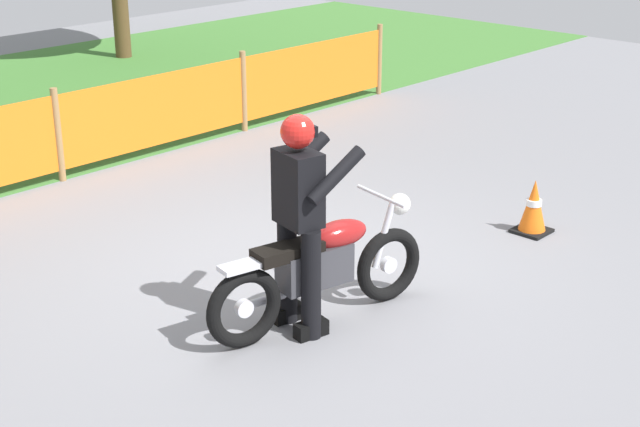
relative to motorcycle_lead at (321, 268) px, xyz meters
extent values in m
cube|color=gray|center=(0.49, 0.91, -0.46)|extent=(24.00, 24.00, 0.02)
cylinder|color=#997547|center=(0.49, 4.39, 0.07)|extent=(0.08, 0.08, 1.05)
cylinder|color=#997547|center=(3.24, 4.39, 0.07)|extent=(0.08, 0.08, 1.05)
cylinder|color=#997547|center=(5.99, 4.39, 0.07)|extent=(0.08, 0.08, 1.05)
cube|color=orange|center=(1.86, 4.39, 0.09)|extent=(2.67, 0.02, 0.85)
cube|color=orange|center=(4.61, 4.39, 0.09)|extent=(2.67, 0.02, 0.85)
torus|color=black|center=(0.65, -0.14, -0.14)|extent=(0.63, 0.23, 0.62)
cylinder|color=silver|center=(0.65, -0.14, -0.14)|extent=(0.14, 0.08, 0.13)
torus|color=black|center=(-0.67, 0.14, -0.14)|extent=(0.63, 0.23, 0.62)
cylinder|color=silver|center=(-0.67, 0.14, -0.14)|extent=(0.14, 0.08, 0.13)
cube|color=#38383D|center=(-0.06, 0.01, 0.03)|extent=(0.61, 0.35, 0.31)
ellipsoid|color=maroon|center=(0.16, -0.04, 0.24)|extent=(0.54, 0.33, 0.21)
cube|color=black|center=(-0.30, 0.06, 0.21)|extent=(0.57, 0.32, 0.10)
cube|color=silver|center=(-0.67, 0.14, 0.19)|extent=(0.37, 0.22, 0.04)
cylinder|color=silver|center=(0.59, -0.13, 0.14)|extent=(0.23, 0.10, 0.55)
sphere|color=white|center=(0.74, -0.16, 0.36)|extent=(0.21, 0.21, 0.17)
cylinder|color=silver|center=(0.55, -0.12, 0.46)|extent=(0.15, 0.57, 0.03)
cylinder|color=silver|center=(-0.31, 0.20, -0.20)|extent=(0.53, 0.18, 0.07)
cylinder|color=black|center=(-0.17, 0.20, -0.02)|extent=(0.18, 0.18, 0.86)
cube|color=black|center=(-0.17, 0.20, -0.39)|extent=(0.28, 0.16, 0.12)
cylinder|color=black|center=(-0.24, -0.12, -0.02)|extent=(0.18, 0.18, 0.86)
cube|color=black|center=(-0.24, -0.12, -0.39)|extent=(0.28, 0.16, 0.12)
cube|color=black|center=(-0.20, 0.04, 0.69)|extent=(0.31, 0.40, 0.56)
cylinder|color=black|center=(0.02, 0.22, 0.81)|extent=(0.49, 0.20, 0.38)
cylinder|color=black|center=(-0.07, -0.21, 0.81)|extent=(0.49, 0.20, 0.38)
sphere|color=red|center=(-0.20, 0.04, 1.11)|extent=(0.30, 0.30, 0.25)
cube|color=black|center=(-0.10, 0.02, 1.11)|extent=(0.07, 0.18, 0.08)
cube|color=black|center=(2.72, -0.23, -0.44)|extent=(0.32, 0.32, 0.03)
cone|color=orange|center=(2.72, -0.23, -0.17)|extent=(0.26, 0.26, 0.50)
cylinder|color=white|center=(2.72, -0.23, -0.15)|extent=(0.15, 0.15, 0.06)
camera|label=1|loc=(-4.77, -4.44, 2.95)|focal=52.62mm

